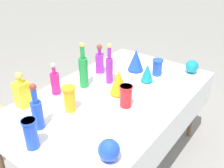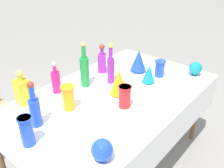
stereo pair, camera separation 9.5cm
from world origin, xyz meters
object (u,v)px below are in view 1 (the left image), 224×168
at_px(slender_vase_3, 31,133).
at_px(fluted_vase_0, 136,60).
at_px(tall_bottle_2, 37,112).
at_px(round_bowl_1, 192,67).
at_px(tall_bottle_0, 55,82).
at_px(tall_bottle_3, 83,70).
at_px(fluted_vase_1, 119,82).
at_px(slender_vase_2, 126,95).
at_px(tall_bottle_1, 109,67).
at_px(square_decanter_0, 100,61).
at_px(square_decanter_1, 22,93).
at_px(slender_vase_1, 69,98).
at_px(fluted_vase_2, 147,73).
at_px(round_bowl_0, 109,150).
at_px(slender_vase_0, 157,67).

height_order(slender_vase_3, fluted_vase_0, fluted_vase_0).
bearing_deg(slender_vase_3, tall_bottle_2, 39.62).
bearing_deg(round_bowl_1, fluted_vase_0, 120.79).
distance_m(tall_bottle_0, tall_bottle_3, 0.26).
height_order(tall_bottle_3, round_bowl_1, tall_bottle_3).
relative_size(fluted_vase_1, round_bowl_1, 1.66).
height_order(slender_vase_2, fluted_vase_0, fluted_vase_0).
distance_m(tall_bottle_1, slender_vase_2, 0.41).
bearing_deg(square_decanter_0, tall_bottle_3, -166.94).
distance_m(tall_bottle_3, slender_vase_2, 0.47).
bearing_deg(fluted_vase_1, tall_bottle_0, 126.13).
bearing_deg(square_decanter_0, square_decanter_1, 173.63).
bearing_deg(slender_vase_3, tall_bottle_0, 35.33).
bearing_deg(slender_vase_1, slender_vase_3, -166.40).
relative_size(slender_vase_2, fluted_vase_2, 1.01).
xyz_separation_m(square_decanter_1, round_bowl_1, (1.31, -0.81, -0.05)).
bearing_deg(slender_vase_1, fluted_vase_1, -20.24).
relative_size(square_decanter_0, round_bowl_1, 2.15).
relative_size(square_decanter_0, round_bowl_0, 2.06).
height_order(slender_vase_1, round_bowl_1, slender_vase_1).
height_order(square_decanter_0, slender_vase_2, square_decanter_0).
bearing_deg(tall_bottle_1, tall_bottle_2, -179.15).
distance_m(round_bowl_0, round_bowl_1, 1.37).
bearing_deg(square_decanter_1, fluted_vase_2, -31.34).
xyz_separation_m(square_decanter_1, slender_vase_1, (0.17, -0.32, -0.01)).
relative_size(slender_vase_3, round_bowl_1, 1.53).
relative_size(tall_bottle_1, square_decanter_1, 1.30).
bearing_deg(square_decanter_1, round_bowl_1, -31.51).
distance_m(slender_vase_2, fluted_vase_0, 0.64).
distance_m(slender_vase_0, slender_vase_2, 0.62).
bearing_deg(tall_bottle_0, tall_bottle_3, -24.10).
bearing_deg(fluted_vase_1, tall_bottle_1, 57.97).
height_order(slender_vase_2, fluted_vase_1, fluted_vase_1).
distance_m(square_decanter_0, fluted_vase_1, 0.45).
distance_m(slender_vase_1, round_bowl_0, 0.58).
relative_size(round_bowl_0, round_bowl_1, 1.04).
distance_m(tall_bottle_3, fluted_vase_0, 0.57).
relative_size(tall_bottle_0, square_decanter_1, 0.97).
distance_m(tall_bottle_1, round_bowl_0, 0.94).
xyz_separation_m(tall_bottle_1, fluted_vase_0, (0.35, -0.05, -0.04)).
bearing_deg(slender_vase_2, round_bowl_0, -155.52).
height_order(fluted_vase_2, round_bowl_0, fluted_vase_2).
xyz_separation_m(square_decanter_1, slender_vase_3, (-0.25, -0.42, -0.01)).
height_order(fluted_vase_1, round_bowl_0, fluted_vase_1).
bearing_deg(fluted_vase_2, square_decanter_0, 102.50).
relative_size(fluted_vase_2, round_bowl_0, 1.25).
bearing_deg(tall_bottle_2, slender_vase_2, -29.56).
height_order(tall_bottle_0, slender_vase_2, tall_bottle_0).
distance_m(tall_bottle_2, square_decanter_0, 0.93).
bearing_deg(slender_vase_3, slender_vase_1, 13.60).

